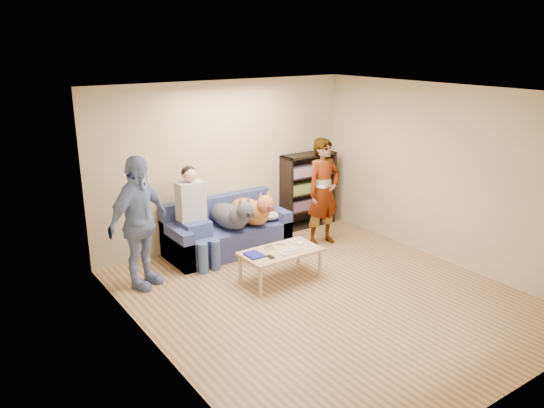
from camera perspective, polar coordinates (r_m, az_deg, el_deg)
ground at (r=7.00m, az=5.70°, el=-9.87°), size 5.00×5.00×0.00m
ceiling at (r=6.26m, az=6.41°, el=11.83°), size 5.00×5.00×0.00m
wall_back at (r=8.49m, az=-5.02°, el=4.39°), size 4.50×0.00×4.50m
wall_front at (r=5.01m, az=25.06°, el=-6.49°), size 4.50×0.00×4.50m
wall_left at (r=5.39m, az=-12.50°, el=-3.60°), size 0.00×5.00×5.00m
wall_right at (r=8.12m, az=18.21°, el=2.98°), size 0.00×5.00×5.00m
blanket at (r=8.48m, az=-0.24°, el=-1.14°), size 0.43×0.37×0.15m
person_standing_right at (r=8.46m, az=5.55°, el=1.29°), size 0.64×0.43×1.73m
person_standing_left at (r=7.13m, az=-14.15°, el=-1.98°), size 1.13×0.88×1.79m
held_controller at (r=8.15m, az=5.41°, el=1.85°), size 0.08×0.12×0.03m
notebook_blue at (r=7.11m, az=-1.94°, el=-5.49°), size 0.20×0.26×0.03m
papers at (r=7.23m, az=1.72°, el=-5.12°), size 0.26×0.20×0.02m
magazine at (r=7.26m, az=1.82°, el=-4.92°), size 0.22×0.17×0.01m
camera_silver at (r=7.30m, az=-0.39°, el=-4.75°), size 0.11×0.06×0.05m
controller_a at (r=7.51m, az=2.23°, el=-4.21°), size 0.04×0.13×0.03m
controller_b at (r=7.49m, az=3.09°, el=-4.26°), size 0.09×0.06×0.03m
headphone_cup_a at (r=7.38m, az=2.29°, el=-4.65°), size 0.07×0.07×0.02m
headphone_cup_b at (r=7.44m, az=1.92°, el=-4.47°), size 0.07×0.07×0.02m
pen_orange at (r=7.15m, az=1.55°, el=-5.42°), size 0.13×0.06×0.01m
pen_black at (r=7.48m, az=0.87°, el=-4.36°), size 0.13×0.08×0.01m
wallet at (r=7.06m, az=-0.15°, el=-5.70°), size 0.07×0.12×0.02m
sofa at (r=8.33m, az=-4.94°, el=-3.19°), size 1.90×0.85×0.82m
person_seated at (r=7.80m, az=-8.36°, el=-0.92°), size 0.40×0.73×1.47m
dog_gray at (r=8.05m, az=-4.37°, el=-1.22°), size 0.41×1.25×0.60m
dog_tan at (r=8.23m, az=-2.13°, el=-0.69°), size 0.43×1.17×0.62m
coffee_table at (r=7.30m, az=0.93°, el=-5.35°), size 1.10×0.60×0.42m
bookshelf at (r=9.36m, az=3.86°, el=1.71°), size 1.00×0.34×1.30m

